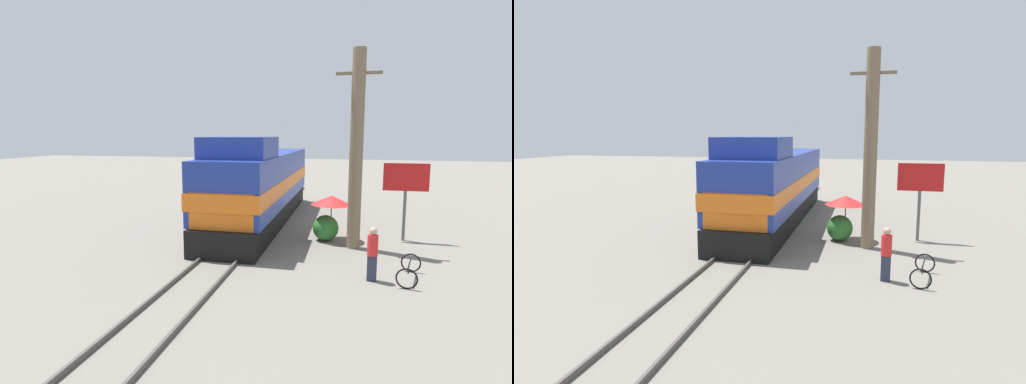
% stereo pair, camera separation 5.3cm
% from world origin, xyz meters
% --- Properties ---
extents(ground_plane, '(120.00, 120.00, 0.00)m').
position_xyz_m(ground_plane, '(0.00, 0.00, 0.00)').
color(ground_plane, slate).
extents(rail_near, '(0.08, 36.61, 0.15)m').
position_xyz_m(rail_near, '(-0.72, 0.00, 0.07)').
color(rail_near, '#4C4742').
rests_on(rail_near, ground_plane).
extents(rail_far, '(0.08, 36.61, 0.15)m').
position_xyz_m(rail_far, '(0.72, 0.00, 0.07)').
color(rail_far, '#4C4742').
rests_on(rail_far, ground_plane).
extents(locomotive, '(3.04, 14.84, 4.61)m').
position_xyz_m(locomotive, '(0.00, 4.11, 2.01)').
color(locomotive, black).
rests_on(locomotive, ground_plane).
extents(utility_pole, '(1.80, 0.54, 8.10)m').
position_xyz_m(utility_pole, '(4.88, 0.27, 4.08)').
color(utility_pole, '#726047').
rests_on(utility_pole, ground_plane).
extents(vendor_umbrella, '(1.82, 1.82, 2.02)m').
position_xyz_m(vendor_umbrella, '(3.89, 1.34, 1.81)').
color(vendor_umbrella, '#4C4C4C').
rests_on(vendor_umbrella, ground_plane).
extents(billboard_sign, '(1.93, 0.12, 3.47)m').
position_xyz_m(billboard_sign, '(7.07, 1.99, 2.60)').
color(billboard_sign, '#595959').
rests_on(billboard_sign, ground_plane).
extents(shrub_cluster, '(1.15, 1.15, 1.15)m').
position_xyz_m(shrub_cluster, '(3.67, 1.15, 0.58)').
color(shrub_cluster, '#2D722D').
rests_on(shrub_cluster, ground_plane).
extents(person_bystander, '(0.34, 0.34, 1.78)m').
position_xyz_m(person_bystander, '(5.45, -3.52, 0.97)').
color(person_bystander, '#2D3347').
rests_on(person_bystander, ground_plane).
extents(bicycle, '(1.00, 1.84, 0.66)m').
position_xyz_m(bicycle, '(6.64, -3.19, 0.34)').
color(bicycle, black).
rests_on(bicycle, ground_plane).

